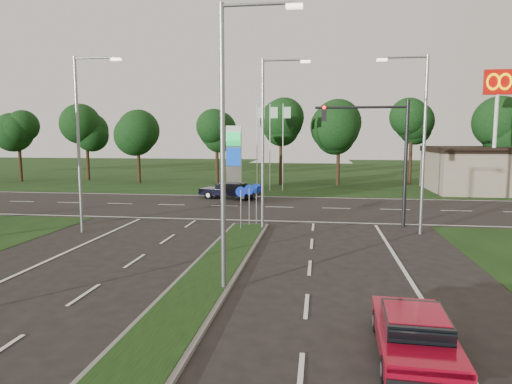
# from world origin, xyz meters

# --- Properties ---
(verge_far) EXTENTS (160.00, 50.00, 0.02)m
(verge_far) POSITION_xyz_m (0.00, 55.00, 0.00)
(verge_far) COLOR black
(verge_far) RESTS_ON ground
(cross_road) EXTENTS (160.00, 12.00, 0.02)m
(cross_road) POSITION_xyz_m (0.00, 24.00, 0.00)
(cross_road) COLOR black
(cross_road) RESTS_ON ground
(median_kerb) EXTENTS (2.00, 26.00, 0.12)m
(median_kerb) POSITION_xyz_m (0.00, 4.00, 0.06)
(median_kerb) COLOR slate
(median_kerb) RESTS_ON ground
(streetlight_median_near) EXTENTS (2.53, 0.22, 9.00)m
(streetlight_median_near) POSITION_xyz_m (1.00, 6.00, 5.08)
(streetlight_median_near) COLOR gray
(streetlight_median_near) RESTS_ON ground
(streetlight_median_far) EXTENTS (2.53, 0.22, 9.00)m
(streetlight_median_far) POSITION_xyz_m (1.00, 16.00, 5.08)
(streetlight_median_far) COLOR gray
(streetlight_median_far) RESTS_ON ground
(streetlight_left_far) EXTENTS (2.53, 0.22, 9.00)m
(streetlight_left_far) POSITION_xyz_m (-8.30, 14.00, 5.08)
(streetlight_left_far) COLOR gray
(streetlight_left_far) RESTS_ON ground
(streetlight_right_far) EXTENTS (2.53, 0.22, 9.00)m
(streetlight_right_far) POSITION_xyz_m (8.80, 16.00, 5.08)
(streetlight_right_far) COLOR gray
(streetlight_right_far) RESTS_ON ground
(traffic_signal) EXTENTS (5.10, 0.42, 7.00)m
(traffic_signal) POSITION_xyz_m (7.19, 18.00, 4.65)
(traffic_signal) COLOR black
(traffic_signal) RESTS_ON ground
(median_signs) EXTENTS (1.16, 1.76, 2.38)m
(median_signs) POSITION_xyz_m (0.00, 16.40, 1.71)
(median_signs) COLOR gray
(median_signs) RESTS_ON ground
(gas_pylon) EXTENTS (5.80, 1.26, 8.00)m
(gas_pylon) POSITION_xyz_m (-3.79, 33.05, 3.20)
(gas_pylon) COLOR silver
(gas_pylon) RESTS_ON ground
(mcdonalds_sign) EXTENTS (2.20, 0.47, 10.40)m
(mcdonalds_sign) POSITION_xyz_m (18.00, 31.97, 7.99)
(mcdonalds_sign) COLOR silver
(mcdonalds_sign) RESTS_ON ground
(treeline_far) EXTENTS (6.00, 6.00, 9.90)m
(treeline_far) POSITION_xyz_m (0.10, 39.93, 6.83)
(treeline_far) COLOR black
(treeline_far) RESTS_ON ground
(red_sedan) EXTENTS (1.80, 4.01, 1.08)m
(red_sedan) POSITION_xyz_m (6.00, 2.20, 0.58)
(red_sedan) COLOR maroon
(red_sedan) RESTS_ON ground
(navy_sedan) EXTENTS (4.97, 2.84, 1.28)m
(navy_sedan) POSITION_xyz_m (-3.37, 27.99, 0.69)
(navy_sedan) COLOR black
(navy_sedan) RESTS_ON ground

